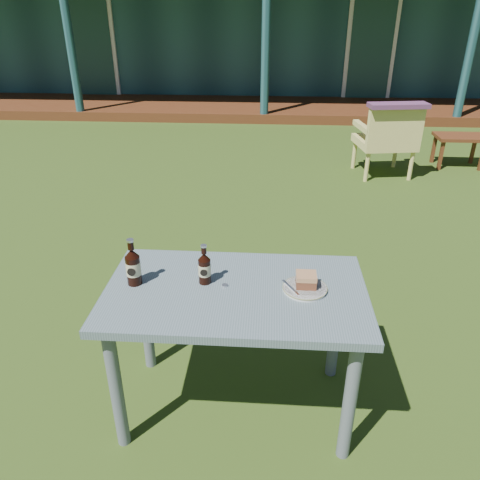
# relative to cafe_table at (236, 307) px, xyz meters

# --- Properties ---
(ground) EXTENTS (80.00, 80.00, 0.00)m
(ground) POSITION_rel_cafe_table_xyz_m (0.00, 1.60, -0.62)
(ground) COLOR #334916
(pavilion) EXTENTS (15.80, 8.30, 3.45)m
(pavilion) POSITION_rel_cafe_table_xyz_m (-0.00, 10.99, 0.99)
(pavilion) COLOR #1A4145
(pavilion) RESTS_ON ground
(cafe_table) EXTENTS (1.20, 0.70, 0.72)m
(cafe_table) POSITION_rel_cafe_table_xyz_m (0.00, 0.00, 0.00)
(cafe_table) COLOR slate
(cafe_table) RESTS_ON ground
(plate) EXTENTS (0.20, 0.20, 0.01)m
(plate) POSITION_rel_cafe_table_xyz_m (0.32, 0.02, 0.11)
(plate) COLOR silver
(plate) RESTS_ON cafe_table
(cake_slice) EXTENTS (0.09, 0.09, 0.06)m
(cake_slice) POSITION_rel_cafe_table_xyz_m (0.32, 0.03, 0.15)
(cake_slice) COLOR #562E1B
(cake_slice) RESTS_ON plate
(fork) EXTENTS (0.08, 0.13, 0.00)m
(fork) POSITION_rel_cafe_table_xyz_m (0.25, 0.01, 0.12)
(fork) COLOR silver
(fork) RESTS_ON plate
(cola_bottle_near) EXTENTS (0.06, 0.06, 0.20)m
(cola_bottle_near) POSITION_rel_cafe_table_xyz_m (-0.15, 0.05, 0.18)
(cola_bottle_near) COLOR black
(cola_bottle_near) RESTS_ON cafe_table
(cola_bottle_far) EXTENTS (0.07, 0.07, 0.23)m
(cola_bottle_far) POSITION_rel_cafe_table_xyz_m (-0.47, 0.02, 0.19)
(cola_bottle_far) COLOR black
(cola_bottle_far) RESTS_ON cafe_table
(bottle_cap) EXTENTS (0.03, 0.03, 0.01)m
(bottle_cap) POSITION_rel_cafe_table_xyz_m (-0.05, 0.02, 0.11)
(bottle_cap) COLOR silver
(bottle_cap) RESTS_ON cafe_table
(armchair_left) EXTENTS (0.71, 0.68, 0.85)m
(armchair_left) POSITION_rel_cafe_table_xyz_m (1.50, 3.72, -0.14)
(armchair_left) COLOR #CBBF65
(armchair_left) RESTS_ON ground
(floral_throw) EXTENTS (0.68, 0.30, 0.05)m
(floral_throw) POSITION_rel_cafe_table_xyz_m (1.52, 3.55, 0.26)
(floral_throw) COLOR #5B3052
(floral_throw) RESTS_ON armchair_left
(side_table) EXTENTS (0.60, 0.40, 0.40)m
(side_table) POSITION_rel_cafe_table_xyz_m (2.51, 4.17, -0.28)
(side_table) COLOR #4F2713
(side_table) RESTS_ON ground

